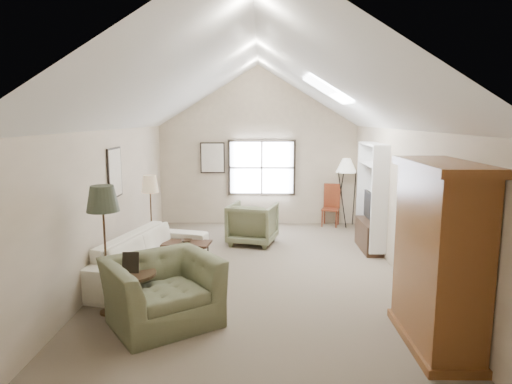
{
  "coord_description": "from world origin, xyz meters",
  "views": [
    {
      "loc": [
        0.1,
        -7.58,
        2.69
      ],
      "look_at": [
        0.0,
        0.4,
        1.4
      ],
      "focal_mm": 32.0,
      "sensor_mm": 36.0,
      "label": 1
    }
  ],
  "objects_px": {
    "armchair_far": "(253,223)",
    "side_chair": "(331,205)",
    "sofa": "(153,257)",
    "armoire": "(439,256)",
    "coffee_table": "(187,254)",
    "side_table": "(132,296)",
    "armchair_near": "(162,291)"
  },
  "relations": [
    {
      "from": "armchair_far",
      "to": "side_chair",
      "type": "relative_size",
      "value": 0.93
    },
    {
      "from": "armchair_far",
      "to": "sofa",
      "type": "bearing_deg",
      "value": 68.02
    },
    {
      "from": "armoire",
      "to": "coffee_table",
      "type": "height_order",
      "value": "armoire"
    },
    {
      "from": "coffee_table",
      "to": "armchair_far",
      "type": "bearing_deg",
      "value": 51.71
    },
    {
      "from": "side_table",
      "to": "armoire",
      "type": "bearing_deg",
      "value": -9.2
    },
    {
      "from": "armoire",
      "to": "armchair_far",
      "type": "bearing_deg",
      "value": 117.15
    },
    {
      "from": "armchair_near",
      "to": "side_table",
      "type": "relative_size",
      "value": 2.06
    },
    {
      "from": "sofa",
      "to": "side_chair",
      "type": "distance_m",
      "value": 5.28
    },
    {
      "from": "armchair_far",
      "to": "coffee_table",
      "type": "bearing_deg",
      "value": 66.36
    },
    {
      "from": "armchair_far",
      "to": "side_chair",
      "type": "xyz_separation_m",
      "value": [
        1.93,
        1.67,
        0.08
      ]
    },
    {
      "from": "side_chair",
      "to": "armoire",
      "type": "bearing_deg",
      "value": -69.17
    },
    {
      "from": "armoire",
      "to": "armchair_near",
      "type": "bearing_deg",
      "value": 171.25
    },
    {
      "from": "armoire",
      "to": "side_table",
      "type": "bearing_deg",
      "value": 170.8
    },
    {
      "from": "side_table",
      "to": "side_chair",
      "type": "height_order",
      "value": "side_chair"
    },
    {
      "from": "armchair_far",
      "to": "armchair_near",
      "type": "bearing_deg",
      "value": 88.74
    },
    {
      "from": "armchair_far",
      "to": "side_table",
      "type": "height_order",
      "value": "armchair_far"
    },
    {
      "from": "armoire",
      "to": "armchair_near",
      "type": "distance_m",
      "value": 3.49
    },
    {
      "from": "side_chair",
      "to": "coffee_table",
      "type": "bearing_deg",
      "value": -116.89
    },
    {
      "from": "armchair_near",
      "to": "coffee_table",
      "type": "height_order",
      "value": "armchair_near"
    },
    {
      "from": "armchair_near",
      "to": "side_table",
      "type": "distance_m",
      "value": 0.46
    },
    {
      "from": "side_table",
      "to": "side_chair",
      "type": "distance_m",
      "value": 6.49
    },
    {
      "from": "sofa",
      "to": "armoire",
      "type": "bearing_deg",
      "value": -105.61
    },
    {
      "from": "armoire",
      "to": "armchair_far",
      "type": "relative_size",
      "value": 2.25
    },
    {
      "from": "coffee_table",
      "to": "side_table",
      "type": "distance_m",
      "value": 2.34
    },
    {
      "from": "armchair_far",
      "to": "side_table",
      "type": "distance_m",
      "value": 4.12
    },
    {
      "from": "armoire",
      "to": "sofa",
      "type": "bearing_deg",
      "value": 150.48
    },
    {
      "from": "coffee_table",
      "to": "armoire",
      "type": "bearing_deg",
      "value": -40.27
    },
    {
      "from": "coffee_table",
      "to": "armchair_near",
      "type": "bearing_deg",
      "value": -88.32
    },
    {
      "from": "side_table",
      "to": "armchair_far",
      "type": "bearing_deg",
      "value": 67.94
    },
    {
      "from": "armchair_far",
      "to": "side_table",
      "type": "bearing_deg",
      "value": 82.59
    },
    {
      "from": "sofa",
      "to": "armchair_far",
      "type": "relative_size",
      "value": 2.69
    },
    {
      "from": "armoire",
      "to": "armchair_far",
      "type": "distance_m",
      "value": 5.02
    }
  ]
}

